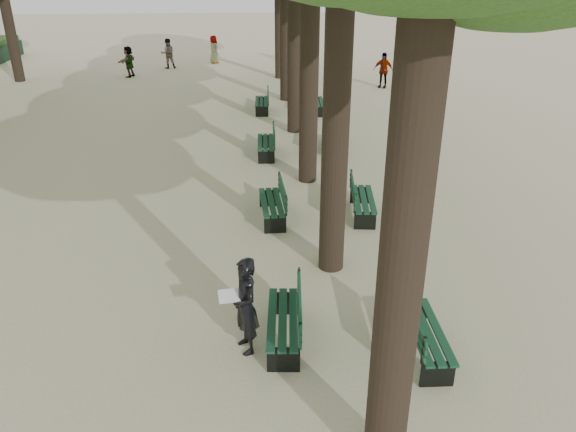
{
  "coord_description": "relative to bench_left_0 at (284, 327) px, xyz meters",
  "views": [
    {
      "loc": [
        -0.07,
        -7.16,
        5.95
      ],
      "look_at": [
        0.6,
        3.0,
        1.2
      ],
      "focal_mm": 35.0,
      "sensor_mm": 36.0,
      "label": 1
    }
  ],
  "objects": [
    {
      "name": "bench_right_3",
      "position": [
        2.27,
        15.1,
        0.0
      ],
      "size": [
        0.66,
        1.83,
        0.92
      ],
      "color": "black",
      "rests_on": "ground"
    },
    {
      "name": "pedestrian_a",
      "position": [
        -5.11,
        25.58,
        0.55
      ],
      "size": [
        0.86,
        0.52,
        1.65
      ],
      "primitive_type": "imported",
      "rotation": [
        0.0,
        0.0,
        3.39
      ],
      "color": "#262628",
      "rests_on": "ground"
    },
    {
      "name": "pedestrian_c",
      "position": [
        6.03,
        19.64,
        0.57
      ],
      "size": [
        1.03,
        0.77,
        1.68
      ],
      "primitive_type": "imported",
      "rotation": [
        0.0,
        0.0,
        5.78
      ],
      "color": "#262628",
      "rests_on": "ground"
    },
    {
      "name": "bench_right_2",
      "position": [
        2.27,
        10.2,
        0.0
      ],
      "size": [
        0.81,
        1.86,
        0.92
      ],
      "color": "black",
      "rests_on": "ground"
    },
    {
      "name": "pedestrian_d",
      "position": [
        -2.58,
        27.07,
        0.53
      ],
      "size": [
        0.63,
        0.85,
        1.61
      ],
      "primitive_type": "imported",
      "rotation": [
        0.0,
        0.0,
        2.03
      ],
      "color": "#262628",
      "rests_on": "ground"
    },
    {
      "name": "bench_right_0",
      "position": [
        2.27,
        -0.48,
        0.0
      ],
      "size": [
        0.61,
        1.81,
        0.92
      ],
      "color": "black",
      "rests_on": "ground"
    },
    {
      "name": "bench_left_0",
      "position": [
        0.0,
        0.0,
        0.0
      ],
      "size": [
        0.69,
        1.83,
        0.92
      ],
      "color": "black",
      "rests_on": "ground"
    },
    {
      "name": "pedestrian_e",
      "position": [
        -6.87,
        23.2,
        0.52
      ],
      "size": [
        0.81,
        1.5,
        1.59
      ],
      "primitive_type": "imported",
      "rotation": [
        0.0,
        0.0,
        4.36
      ],
      "color": "#262628",
      "rests_on": "ground"
    },
    {
      "name": "bench_left_3",
      "position": [
        0.0,
        15.34,
        0.0
      ],
      "size": [
        0.62,
        1.81,
        0.92
      ],
      "color": "black",
      "rests_on": "ground"
    },
    {
      "name": "man_with_map",
      "position": [
        -0.62,
        -0.18,
        0.57
      ],
      "size": [
        0.71,
        0.75,
        1.69
      ],
      "color": "black",
      "rests_on": "ground"
    },
    {
      "name": "bench_right_1",
      "position": [
        2.27,
        4.9,
        0.0
      ],
      "size": [
        0.76,
        1.85,
        0.92
      ],
      "color": "black",
      "rests_on": "ground"
    },
    {
      "name": "bench_left_1",
      "position": [
        0.0,
        4.85,
        0.0
      ],
      "size": [
        0.66,
        1.83,
        0.92
      ],
      "color": "black",
      "rests_on": "ground"
    },
    {
      "name": "bench_left_2",
      "position": [
        0.0,
        9.71,
        0.0
      ],
      "size": [
        0.61,
        1.81,
        0.92
      ],
      "color": "black",
      "rests_on": "ground"
    },
    {
      "name": "ground",
      "position": [
        -0.37,
        -0.58,
        -0.27
      ],
      "size": [
        120.0,
        120.0,
        0.0
      ],
      "primitive_type": "plane",
      "color": "beige",
      "rests_on": "ground"
    },
    {
      "name": "pedestrian_b",
      "position": [
        1.96,
        27.49,
        0.57
      ],
      "size": [
        0.98,
        1.03,
        1.68
      ],
      "primitive_type": "imported",
      "rotation": [
        0.0,
        0.0,
        0.82
      ],
      "color": "#262628",
      "rests_on": "ground"
    }
  ]
}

